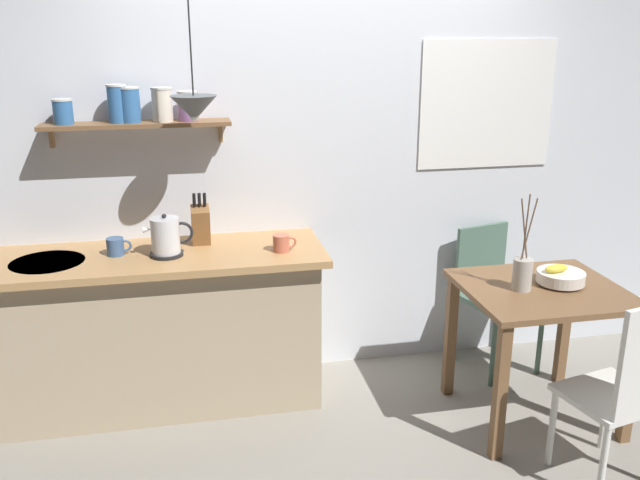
# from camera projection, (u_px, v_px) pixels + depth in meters

# --- Properties ---
(ground_plane) EXTENTS (14.00, 14.00, 0.00)m
(ground_plane) POSITION_uv_depth(u_px,v_px,m) (346.00, 412.00, 3.88)
(ground_plane) COLOR gray
(back_wall) EXTENTS (6.80, 0.11, 2.70)m
(back_wall) POSITION_uv_depth(u_px,v_px,m) (356.00, 153.00, 4.12)
(back_wall) COLOR silver
(back_wall) RESTS_ON ground_plane
(kitchen_counter) EXTENTS (1.83, 0.63, 0.92)m
(kitchen_counter) POSITION_uv_depth(u_px,v_px,m) (160.00, 329.00, 3.85)
(kitchen_counter) COLOR tan
(kitchen_counter) RESTS_ON ground_plane
(wall_shelf) EXTENTS (1.00, 0.20, 0.33)m
(wall_shelf) POSITION_uv_depth(u_px,v_px,m) (136.00, 112.00, 3.64)
(wall_shelf) COLOR brown
(dining_table) EXTENTS (0.82, 0.74, 0.77)m
(dining_table) POSITION_uv_depth(u_px,v_px,m) (540.00, 312.00, 3.66)
(dining_table) COLOR brown
(dining_table) RESTS_ON ground_plane
(dining_chair_near) EXTENTS (0.48, 0.46, 0.97)m
(dining_chair_near) POSITION_uv_depth(u_px,v_px,m) (627.00, 387.00, 3.12)
(dining_chair_near) COLOR white
(dining_chair_near) RESTS_ON ground_plane
(dining_chair_far) EXTENTS (0.52, 0.53, 0.89)m
(dining_chair_far) POSITION_uv_depth(u_px,v_px,m) (492.00, 288.00, 4.31)
(dining_chair_far) COLOR #4C6B5B
(dining_chair_far) RESTS_ON ground_plane
(fruit_bowl) EXTENTS (0.25, 0.25, 0.11)m
(fruit_bowl) POSITION_uv_depth(u_px,v_px,m) (560.00, 276.00, 3.64)
(fruit_bowl) COLOR silver
(fruit_bowl) RESTS_ON dining_table
(twig_vase) EXTENTS (0.10, 0.10, 0.51)m
(twig_vase) POSITION_uv_depth(u_px,v_px,m) (522.00, 273.00, 3.56)
(twig_vase) COLOR #B7B2A8
(twig_vase) RESTS_ON dining_table
(electric_kettle) EXTENTS (0.26, 0.17, 0.23)m
(electric_kettle) POSITION_uv_depth(u_px,v_px,m) (166.00, 237.00, 3.63)
(electric_kettle) COLOR black
(electric_kettle) RESTS_ON kitchen_counter
(knife_block) EXTENTS (0.10, 0.16, 0.30)m
(knife_block) POSITION_uv_depth(u_px,v_px,m) (201.00, 224.00, 3.81)
(knife_block) COLOR brown
(knife_block) RESTS_ON kitchen_counter
(coffee_mug_by_sink) EXTENTS (0.13, 0.09, 0.09)m
(coffee_mug_by_sink) POSITION_uv_depth(u_px,v_px,m) (116.00, 247.00, 3.66)
(coffee_mug_by_sink) COLOR #3D5B89
(coffee_mug_by_sink) RESTS_ON kitchen_counter
(coffee_mug_spare) EXTENTS (0.13, 0.09, 0.09)m
(coffee_mug_spare) POSITION_uv_depth(u_px,v_px,m) (282.00, 243.00, 3.72)
(coffee_mug_spare) COLOR #C6664C
(coffee_mug_spare) RESTS_ON kitchen_counter
(pendant_lamp) EXTENTS (0.23, 0.23, 0.65)m
(pendant_lamp) POSITION_uv_depth(u_px,v_px,m) (194.00, 108.00, 3.40)
(pendant_lamp) COLOR black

